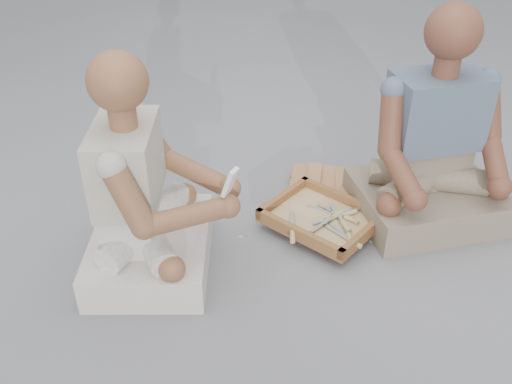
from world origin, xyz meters
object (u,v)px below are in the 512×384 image
(carved_panel, at_px, (357,195))
(companion, at_px, (433,154))
(craftsman, at_px, (144,202))
(tool_tray, at_px, (321,218))

(carved_panel, relative_size, companion, 0.68)
(carved_panel, bearing_deg, craftsman, -132.61)
(tool_tray, height_order, companion, companion)
(carved_panel, height_order, companion, companion)
(carved_panel, relative_size, tool_tray, 1.19)
(carved_panel, distance_m, tool_tray, 0.32)
(craftsman, bearing_deg, tool_tray, 107.52)
(carved_panel, xyz_separation_m, tool_tray, (-0.10, -0.30, 0.04))
(tool_tray, distance_m, craftsman, 0.80)
(craftsman, relative_size, companion, 0.94)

